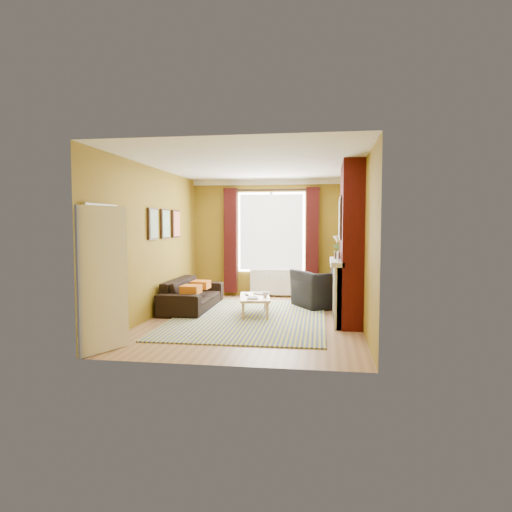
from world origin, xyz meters
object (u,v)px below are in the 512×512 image
object	(u,v)px
wicker_stool	(302,290)
floor_lamp	(337,250)
coffee_table	(255,298)
sofa	(193,294)
armchair	(326,289)

from	to	relation	value
wicker_stool	floor_lamp	world-z (taller)	floor_lamp
wicker_stool	coffee_table	bearing A→B (deg)	-112.53
coffee_table	floor_lamp	world-z (taller)	floor_lamp
sofa	coffee_table	bearing A→B (deg)	-109.03
coffee_table	sofa	bearing A→B (deg)	151.30
wicker_stool	sofa	bearing A→B (deg)	-146.24
sofa	armchair	xyz separation A→B (m)	(2.73, 0.59, 0.08)
sofa	floor_lamp	xyz separation A→B (m)	(2.97, 1.42, 0.85)
armchair	wicker_stool	distance (m)	1.03
armchair	coffee_table	world-z (taller)	armchair
armchair	floor_lamp	distance (m)	1.16
armchair	floor_lamp	xyz separation A→B (m)	(0.24, 0.83, 0.77)
floor_lamp	sofa	bearing A→B (deg)	-154.45
sofa	armchair	bearing A→B (deg)	-77.86
coffee_table	floor_lamp	distance (m)	2.61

